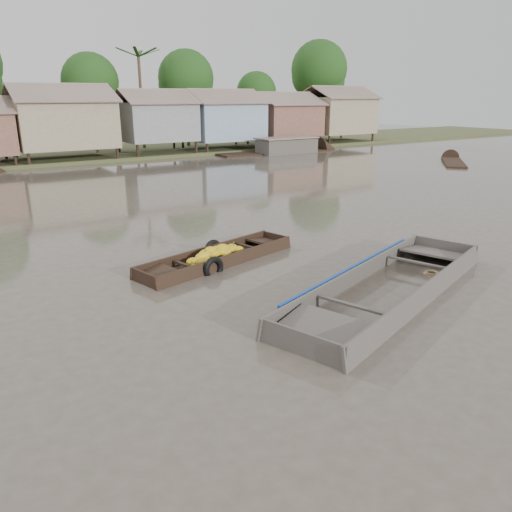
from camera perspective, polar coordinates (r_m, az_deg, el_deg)
ground at (r=11.49m, az=3.22°, el=-5.45°), size 120.00×120.00×0.00m
riverbank at (r=41.38m, az=-21.31°, el=14.65°), size 120.00×12.47×10.22m
banana_boat at (r=14.22m, az=-4.61°, el=-0.28°), size 5.25×2.34×0.71m
viewer_boat at (r=12.42m, az=14.85°, el=-3.88°), size 8.01×4.29×0.62m
distant_boats at (r=38.79m, az=-1.75°, el=11.44°), size 47.77×16.33×1.38m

